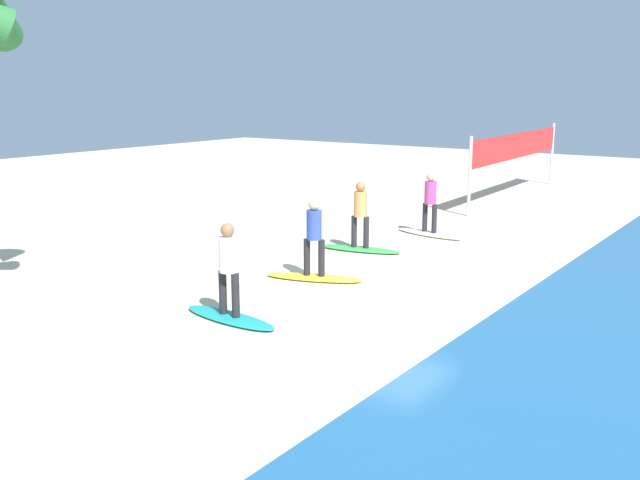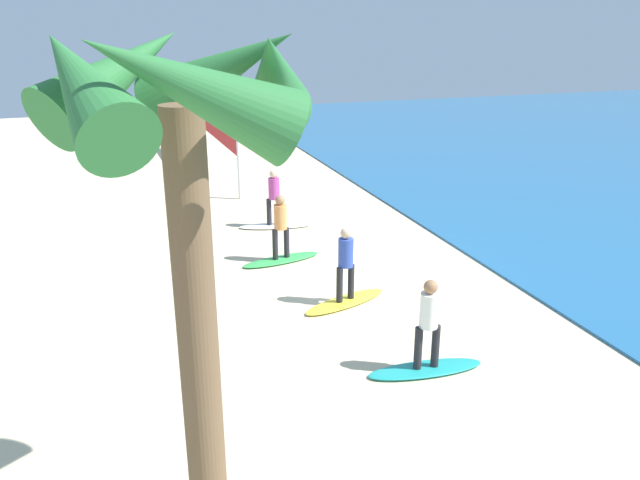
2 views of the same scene
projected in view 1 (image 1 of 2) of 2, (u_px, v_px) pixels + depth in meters
ground_plane at (391, 273)px, 15.89m from camera, size 60.00×60.00×0.00m
surfboard_white at (429, 234)px, 19.85m from camera, size 0.96×2.17×0.09m
surfer_white at (430, 198)px, 19.64m from camera, size 0.32×0.45×1.64m
surfboard_green at (360, 249)px, 17.98m from camera, size 0.95×2.17×0.09m
surfer_green at (360, 210)px, 17.77m from camera, size 0.32×0.45×1.64m
surfboard_yellow at (314, 278)px, 15.32m from camera, size 1.21×2.17×0.09m
surfer_yellow at (314, 232)px, 15.12m from camera, size 0.32×0.44×1.64m
surfboard_teal at (230, 318)px, 12.69m from camera, size 0.74×2.14×0.09m
surfer_teal at (228, 263)px, 12.48m from camera, size 0.32×0.46×1.64m
volleyball_net at (517, 149)px, 26.05m from camera, size 9.10×0.37×2.50m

